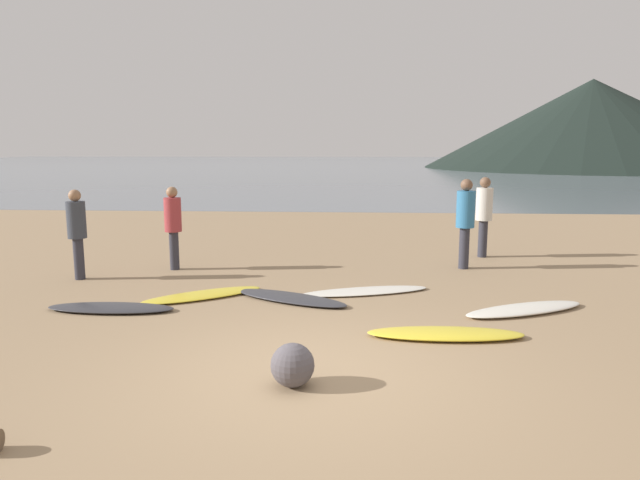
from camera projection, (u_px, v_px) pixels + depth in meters
name	position (u px, v px, depth m)	size (l,w,h in m)	color
ground_plane	(340.00, 238.00, 16.21)	(120.00, 120.00, 0.20)	#997C5B
ocean_water	(353.00, 165.00, 70.72)	(140.00, 100.00, 0.01)	slate
headland_hill	(590.00, 124.00, 61.70)	(34.82, 34.82, 9.38)	black
surfboard_0	(111.00, 308.00, 8.75)	(1.94, 0.58, 0.09)	#333338
surfboard_1	(203.00, 295.00, 9.53)	(2.05, 0.57, 0.07)	yellow
surfboard_2	(290.00, 298.00, 9.32)	(2.04, 0.58, 0.09)	#333338
surfboard_3	(365.00, 291.00, 9.80)	(2.23, 0.54, 0.06)	silver
surfboard_4	(445.00, 334.00, 7.53)	(2.04, 0.57, 0.10)	yellow
surfboard_5	(525.00, 309.00, 8.67)	(2.08, 0.54, 0.09)	silver
person_0	(173.00, 221.00, 11.49)	(0.34, 0.34, 1.67)	#2D2D38
person_1	(77.00, 227.00, 10.65)	(0.34, 0.34, 1.68)	#2D2D38
person_2	(465.00, 216.00, 11.57)	(0.37, 0.37, 1.82)	#2D2D38
person_3	(484.00, 210.00, 12.78)	(0.36, 0.36, 1.79)	#2D2D38
beach_rock_far	(293.00, 365.00, 5.98)	(0.46, 0.46, 0.46)	#514C51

